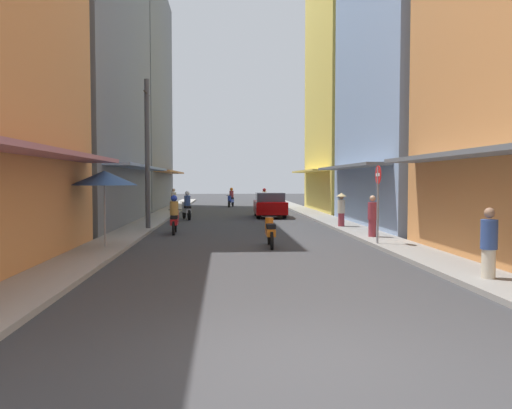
{
  "coord_description": "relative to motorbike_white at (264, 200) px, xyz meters",
  "views": [
    {
      "loc": [
        -0.91,
        -5.78,
        2.17
      ],
      "look_at": [
        0.27,
        12.63,
        1.28
      ],
      "focal_mm": 35.22,
      "sensor_mm": 36.0,
      "label": 1
    }
  ],
  "objects": [
    {
      "name": "ground_plane",
      "position": [
        -2.19,
        -11.56,
        -0.7
      ],
      "size": [
        108.97,
        108.97,
        0.0
      ],
      "primitive_type": "plane",
      "color": "#38383A"
    },
    {
      "name": "sidewalk_right",
      "position": [
        2.49,
        -11.56,
        -0.64
      ],
      "size": [
        1.51,
        57.53,
        0.12
      ],
      "primitive_type": "cube",
      "color": "gray",
      "rests_on": "ground"
    },
    {
      "name": "vendor_umbrella",
      "position": [
        -6.77,
        -22.4,
        1.54
      ],
      "size": [
        2.01,
        2.01,
        2.47
      ],
      "color": "#99999E",
      "rests_on": "ground"
    },
    {
      "name": "building_left_mid",
      "position": [
        -10.61,
        -13.14,
        7.57
      ],
      "size": [
        7.05,
        13.38,
        16.56
      ],
      "color": "slate",
      "rests_on": "ground"
    },
    {
      "name": "pedestrian_midway",
      "position": [
        2.29,
        -20.24,
        0.11
      ],
      "size": [
        0.34,
        0.34,
        1.62
      ],
      "color": "#99333F",
      "rests_on": "ground"
    },
    {
      "name": "motorbike_silver",
      "position": [
        -5.16,
        -10.15,
        0.0
      ],
      "size": [
        0.72,
        1.75,
        1.58
      ],
      "color": "black",
      "rests_on": "ground"
    },
    {
      "name": "building_right_far",
      "position": [
        6.24,
        -3.94,
        7.76
      ],
      "size": [
        7.05,
        9.93,
        16.93
      ],
      "color": "#EFD159",
      "rests_on": "ground"
    },
    {
      "name": "utility_pole",
      "position": [
        -6.36,
        -16.35,
        2.61
      ],
      "size": [
        0.2,
        1.2,
        6.47
      ],
      "color": "#4C4C4F",
      "rests_on": "ground"
    },
    {
      "name": "street_sign_no_entry",
      "position": [
        1.89,
        -22.16,
        1.01
      ],
      "size": [
        0.07,
        0.6,
        2.65
      ],
      "color": "gray",
      "rests_on": "ground"
    },
    {
      "name": "pedestrian_crossing",
      "position": [
        2.14,
        -16.07,
        0.21
      ],
      "size": [
        0.44,
        0.44,
        1.62
      ],
      "color": "#99333F",
      "rests_on": "ground"
    },
    {
      "name": "motorbike_orange",
      "position": [
        -1.59,
        -21.88,
        -0.2
      ],
      "size": [
        0.55,
        1.81,
        0.96
      ],
      "color": "black",
      "rests_on": "ground"
    },
    {
      "name": "sidewalk_left",
      "position": [
        -6.86,
        -11.56,
        -0.64
      ],
      "size": [
        1.51,
        57.53,
        0.12
      ],
      "primitive_type": "cube",
      "color": "#9E9991",
      "rests_on": "ground"
    },
    {
      "name": "motorbike_red",
      "position": [
        -5.1,
        -17.66,
        0.0
      ],
      "size": [
        0.55,
        1.81,
        1.58
      ],
      "color": "black",
      "rests_on": "ground"
    },
    {
      "name": "pedestrian_foreground",
      "position": [
        -6.44,
        -4.36,
        0.1
      ],
      "size": [
        0.34,
        0.34,
        1.62
      ],
      "color": "beige",
      "rests_on": "ground"
    },
    {
      "name": "building_left_far",
      "position": [
        -10.61,
        0.42,
        7.76
      ],
      "size": [
        7.05,
        13.09,
        16.93
      ],
      "color": "slate",
      "rests_on": "ground"
    },
    {
      "name": "motorbike_white",
      "position": [
        0.0,
        0.0,
        0.0
      ],
      "size": [
        0.57,
        1.8,
        1.58
      ],
      "color": "black",
      "rests_on": "ground"
    },
    {
      "name": "building_right_mid",
      "position": [
        6.24,
        -14.98,
        7.35
      ],
      "size": [
        7.05,
        10.54,
        16.12
      ],
      "color": "#8CA5CC",
      "rests_on": "ground"
    },
    {
      "name": "pedestrian_far",
      "position": [
        2.42,
        -28.04,
        0.09
      ],
      "size": [
        0.34,
        0.34,
        1.6
      ],
      "color": "beige",
      "rests_on": "ground"
    },
    {
      "name": "motorbike_blue",
      "position": [
        -2.51,
        2.75,
        0.0
      ],
      "size": [
        0.66,
        1.78,
        1.58
      ],
      "color": "black",
      "rests_on": "ground"
    },
    {
      "name": "parked_car",
      "position": [
        -0.39,
        -8.71,
        0.04
      ],
      "size": [
        1.84,
        4.13,
        1.45
      ],
      "color": "#8C0000",
      "rests_on": "ground"
    }
  ]
}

